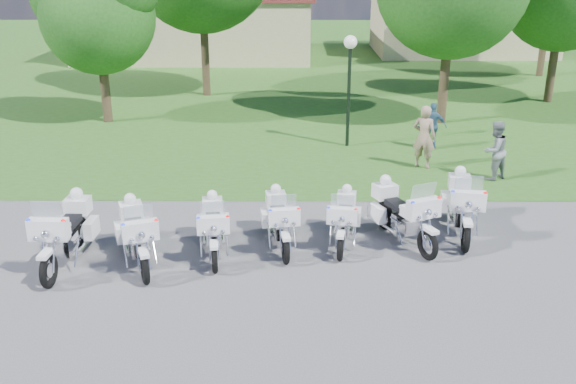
{
  "coord_description": "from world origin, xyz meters",
  "views": [
    {
      "loc": [
        -0.11,
        -13.1,
        6.35
      ],
      "look_at": [
        -0.17,
        1.2,
        0.95
      ],
      "focal_mm": 40.0,
      "sensor_mm": 36.0,
      "label": 1
    }
  ],
  "objects_px": {
    "motorcycle_3": "(280,220)",
    "bystander_a": "(424,137)",
    "motorcycle_0": "(66,231)",
    "motorcycle_5": "(402,213)",
    "bystander_c": "(432,126)",
    "lamp_post": "(350,63)",
    "motorcycle_1": "(137,234)",
    "bystander_b": "(494,151)",
    "motorcycle_6": "(462,204)",
    "motorcycle_4": "(344,218)",
    "motorcycle_2": "(213,227)"
  },
  "relations": [
    {
      "from": "motorcycle_1",
      "to": "bystander_c",
      "type": "bearing_deg",
      "value": -153.83
    },
    {
      "from": "motorcycle_4",
      "to": "bystander_b",
      "type": "height_order",
      "value": "bystander_b"
    },
    {
      "from": "motorcycle_6",
      "to": "motorcycle_0",
      "type": "bearing_deg",
      "value": 18.24
    },
    {
      "from": "motorcycle_1",
      "to": "motorcycle_5",
      "type": "bearing_deg",
      "value": 170.56
    },
    {
      "from": "motorcycle_1",
      "to": "motorcycle_3",
      "type": "relative_size",
      "value": 1.03
    },
    {
      "from": "motorcycle_5",
      "to": "lamp_post",
      "type": "height_order",
      "value": "lamp_post"
    },
    {
      "from": "bystander_b",
      "to": "lamp_post",
      "type": "bearing_deg",
      "value": -74.42
    },
    {
      "from": "bystander_a",
      "to": "bystander_c",
      "type": "relative_size",
      "value": 1.23
    },
    {
      "from": "motorcycle_0",
      "to": "bystander_c",
      "type": "xyz_separation_m",
      "value": [
        9.57,
        8.52,
        0.07
      ]
    },
    {
      "from": "motorcycle_2",
      "to": "bystander_c",
      "type": "height_order",
      "value": "bystander_c"
    },
    {
      "from": "bystander_a",
      "to": "bystander_c",
      "type": "xyz_separation_m",
      "value": [
        0.68,
        1.99,
        -0.19
      ]
    },
    {
      "from": "motorcycle_4",
      "to": "bystander_a",
      "type": "xyz_separation_m",
      "value": [
        2.87,
        5.5,
        0.37
      ]
    },
    {
      "from": "motorcycle_4",
      "to": "motorcycle_0",
      "type": "bearing_deg",
      "value": 18.62
    },
    {
      "from": "motorcycle_2",
      "to": "motorcycle_4",
      "type": "bearing_deg",
      "value": -176.79
    },
    {
      "from": "motorcycle_0",
      "to": "motorcycle_5",
      "type": "bearing_deg",
      "value": -169.09
    },
    {
      "from": "motorcycle_3",
      "to": "bystander_c",
      "type": "height_order",
      "value": "bystander_c"
    },
    {
      "from": "motorcycle_0",
      "to": "motorcycle_3",
      "type": "xyz_separation_m",
      "value": [
        4.55,
        0.89,
        -0.1
      ]
    },
    {
      "from": "motorcycle_3",
      "to": "bystander_c",
      "type": "relative_size",
      "value": 1.41
    },
    {
      "from": "motorcycle_1",
      "to": "bystander_b",
      "type": "height_order",
      "value": "bystander_b"
    },
    {
      "from": "bystander_c",
      "to": "motorcycle_4",
      "type": "bearing_deg",
      "value": 79.14
    },
    {
      "from": "motorcycle_6",
      "to": "motorcycle_5",
      "type": "bearing_deg",
      "value": 25.74
    },
    {
      "from": "motorcycle_3",
      "to": "motorcycle_6",
      "type": "height_order",
      "value": "motorcycle_6"
    },
    {
      "from": "motorcycle_3",
      "to": "bystander_a",
      "type": "xyz_separation_m",
      "value": [
        4.34,
        5.64,
        0.35
      ]
    },
    {
      "from": "motorcycle_0",
      "to": "lamp_post",
      "type": "relative_size",
      "value": 0.69
    },
    {
      "from": "motorcycle_5",
      "to": "bystander_a",
      "type": "height_order",
      "value": "bystander_a"
    },
    {
      "from": "motorcycle_2",
      "to": "bystander_c",
      "type": "distance_m",
      "value": 10.33
    },
    {
      "from": "motorcycle_2",
      "to": "motorcycle_3",
      "type": "distance_m",
      "value": 1.52
    },
    {
      "from": "motorcycle_2",
      "to": "bystander_a",
      "type": "relative_size",
      "value": 1.14
    },
    {
      "from": "motorcycle_3",
      "to": "motorcycle_5",
      "type": "relative_size",
      "value": 0.96
    },
    {
      "from": "motorcycle_5",
      "to": "motorcycle_6",
      "type": "height_order",
      "value": "motorcycle_6"
    },
    {
      "from": "motorcycle_5",
      "to": "motorcycle_2",
      "type": "bearing_deg",
      "value": -14.99
    },
    {
      "from": "bystander_a",
      "to": "motorcycle_4",
      "type": "bearing_deg",
      "value": 90.42
    },
    {
      "from": "motorcycle_1",
      "to": "bystander_b",
      "type": "xyz_separation_m",
      "value": [
        9.24,
        5.44,
        0.2
      ]
    },
    {
      "from": "motorcycle_1",
      "to": "bystander_c",
      "type": "relative_size",
      "value": 1.45
    },
    {
      "from": "bystander_a",
      "to": "bystander_b",
      "type": "distance_m",
      "value": 2.15
    },
    {
      "from": "motorcycle_0",
      "to": "motorcycle_3",
      "type": "height_order",
      "value": "motorcycle_0"
    },
    {
      "from": "motorcycle_2",
      "to": "motorcycle_3",
      "type": "bearing_deg",
      "value": -171.55
    },
    {
      "from": "motorcycle_2",
      "to": "motorcycle_3",
      "type": "relative_size",
      "value": 1.0
    },
    {
      "from": "bystander_a",
      "to": "motorcycle_1",
      "type": "bearing_deg",
      "value": 69.37
    },
    {
      "from": "motorcycle_4",
      "to": "motorcycle_5",
      "type": "distance_m",
      "value": 1.35
    },
    {
      "from": "motorcycle_0",
      "to": "bystander_a",
      "type": "distance_m",
      "value": 11.03
    },
    {
      "from": "motorcycle_0",
      "to": "motorcycle_4",
      "type": "distance_m",
      "value": 6.11
    },
    {
      "from": "motorcycle_1",
      "to": "motorcycle_6",
      "type": "relative_size",
      "value": 0.9
    },
    {
      "from": "motorcycle_0",
      "to": "motorcycle_4",
      "type": "xyz_separation_m",
      "value": [
        6.02,
        1.03,
        -0.12
      ]
    },
    {
      "from": "lamp_post",
      "to": "bystander_c",
      "type": "relative_size",
      "value": 2.36
    },
    {
      "from": "bystander_b",
      "to": "bystander_c",
      "type": "relative_size",
      "value": 1.1
    },
    {
      "from": "motorcycle_0",
      "to": "lamp_post",
      "type": "distance_m",
      "value": 11.37
    },
    {
      "from": "motorcycle_6",
      "to": "lamp_post",
      "type": "height_order",
      "value": "lamp_post"
    },
    {
      "from": "motorcycle_1",
      "to": "motorcycle_3",
      "type": "xyz_separation_m",
      "value": [
        3.05,
        0.88,
        -0.05
      ]
    },
    {
      "from": "motorcycle_2",
      "to": "motorcycle_6",
      "type": "xyz_separation_m",
      "value": [
        5.76,
        1.14,
        0.09
      ]
    }
  ]
}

